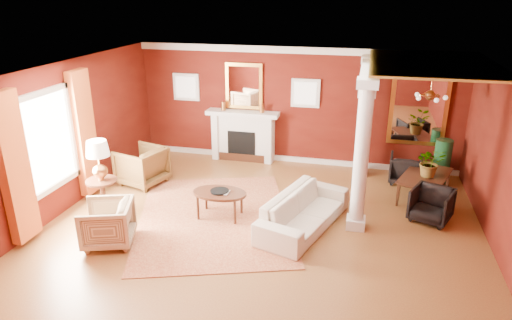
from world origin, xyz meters
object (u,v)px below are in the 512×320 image
(dining_table, at_px, (426,180))
(side_table, at_px, (99,165))
(armchair_stripe, at_px, (107,222))
(coffee_table, at_px, (220,194))
(armchair_leopard, at_px, (142,164))
(sofa, at_px, (304,206))

(dining_table, bearing_deg, side_table, 128.72)
(armchair_stripe, relative_size, dining_table, 0.57)
(coffee_table, height_order, side_table, side_table)
(armchair_leopard, bearing_deg, coffee_table, 79.24)
(sofa, xyz_separation_m, armchair_leopard, (-3.86, 1.15, 0.03))
(armchair_leopard, relative_size, side_table, 0.63)
(armchair_leopard, height_order, side_table, side_table)
(armchair_leopard, bearing_deg, dining_table, 112.58)
(sofa, xyz_separation_m, armchair_stripe, (-3.22, -1.38, -0.02))
(armchair_stripe, relative_size, coffee_table, 0.81)
(sofa, height_order, side_table, side_table)
(dining_table, bearing_deg, coffee_table, 134.13)
(armchair_stripe, distance_m, coffee_table, 2.12)
(sofa, height_order, dining_table, sofa)
(sofa, bearing_deg, armchair_leopard, 91.19)
(sofa, distance_m, dining_table, 2.97)
(dining_table, bearing_deg, armchair_leopard, 115.87)
(sofa, distance_m, armchair_leopard, 4.02)
(armchair_stripe, distance_m, dining_table, 6.42)
(sofa, xyz_separation_m, dining_table, (2.32, 1.85, -0.03))
(dining_table, bearing_deg, armchair_stripe, 139.63)
(side_table, height_order, dining_table, side_table)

